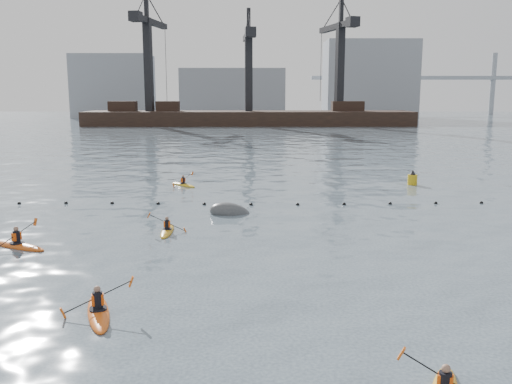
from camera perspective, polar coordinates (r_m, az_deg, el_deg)
float_line at (r=34.97m, az=-3.01°, el=-1.25°), size 33.24×0.73×0.24m
barge_pier at (r=121.79m, az=-0.87°, el=7.94°), size 72.00×19.30×29.50m
skyline at (r=161.97m, az=0.18°, el=11.15°), size 141.00×28.00×22.00m
kayaker_0 at (r=18.69m, az=-16.27°, el=-11.93°), size 2.27×3.43×1.28m
kayaker_2 at (r=27.68m, az=-23.83°, el=-5.10°), size 3.40×2.23×1.27m
kayaker_3 at (r=28.38m, az=-9.33°, el=-4.00°), size 2.01×2.88×1.15m
kayaker_5 at (r=42.39m, az=-7.68°, el=0.81°), size 2.41×2.48×1.10m
mooring_buoy at (r=32.38m, az=-2.75°, el=-2.24°), size 2.81×1.72×1.72m
nav_buoy at (r=44.02m, az=16.14°, el=1.26°), size 0.74×0.74×1.34m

